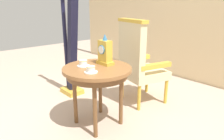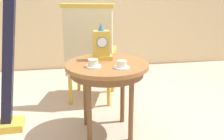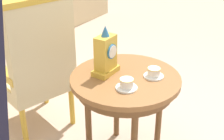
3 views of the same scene
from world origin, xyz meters
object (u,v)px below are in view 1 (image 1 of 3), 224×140
teacup_right (91,70)px  harp (70,47)px  armchair (138,61)px  mantel_clock (105,52)px  teacup_left (83,63)px  side_table (97,74)px

teacup_right → harp: bearing=158.9°
harp → armchair: bearing=31.7°
mantel_clock → harp: bearing=173.6°
mantel_clock → harp: size_ratio=0.19×
mantel_clock → teacup_left: bearing=-114.3°
teacup_left → harp: size_ratio=0.08×
armchair → harp: 1.00m
teacup_left → harp: (-0.78, 0.32, 0.03)m
harp → side_table: bearing=-14.4°
teacup_left → teacup_right: (0.23, -0.07, -0.00)m
side_table → armchair: bearing=95.4°
armchair → harp: (-0.84, -0.52, 0.14)m
teacup_right → mantel_clock: 0.34m
teacup_left → teacup_right: teacup_left is taller
side_table → harp: bearing=165.6°
side_table → teacup_right: size_ratio=5.52×
side_table → teacup_left: 0.19m
side_table → teacup_left: (-0.13, -0.09, 0.11)m
teacup_right → mantel_clock: mantel_clock is taller
teacup_right → harp: size_ratio=0.07×
teacup_left → mantel_clock: size_ratio=0.41×
mantel_clock → armchair: size_ratio=0.29×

